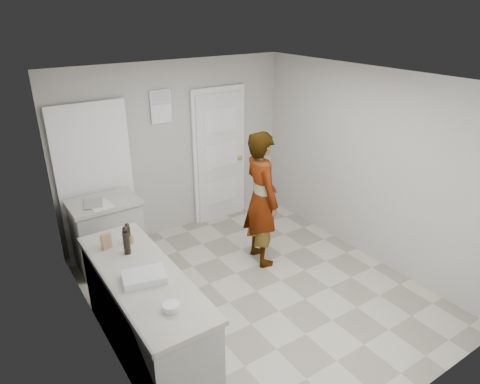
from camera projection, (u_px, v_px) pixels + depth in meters
ground at (256, 291)px, 5.16m from camera, size 4.00×4.00×0.00m
room_shell at (168, 167)px, 6.14m from camera, size 4.00×4.00×4.00m
main_counter at (146, 317)px, 4.09m from camera, size 0.64×1.96×0.93m
side_counter at (108, 236)px, 5.52m from camera, size 0.84×0.61×0.93m
person at (261, 199)px, 5.45m from camera, size 0.53×0.71×1.79m
cake_mix_box at (106, 241)px, 4.26m from camera, size 0.11×0.07×0.16m
spice_jar at (132, 239)px, 4.37m from camera, size 0.05×0.05×0.08m
oil_cruet_a at (128, 234)px, 4.34m from camera, size 0.06×0.06×0.23m
oil_cruet_b at (126, 241)px, 4.15m from camera, size 0.07×0.07×0.30m
baking_dish at (144, 277)px, 3.78m from camera, size 0.42×0.34×0.07m
egg_bowl at (171, 307)px, 3.42m from camera, size 0.14×0.14×0.05m
papers at (100, 205)px, 5.21m from camera, size 0.28×0.34×0.01m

